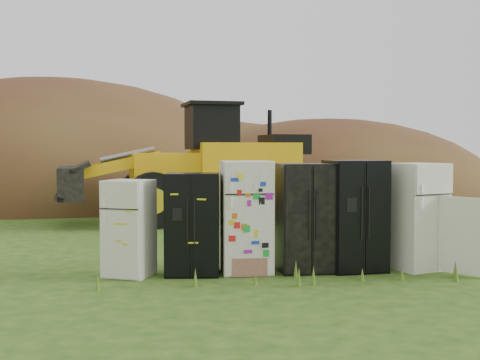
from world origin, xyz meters
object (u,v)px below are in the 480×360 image
object	(u,v)px
fridge_leftmost	(129,228)
fridge_black_side	(192,224)
wheel_loader	(182,162)
fridge_black_right	(355,215)
fridge_open_door	(417,216)
fridge_sticker	(246,217)
fridge_dark_mid	(306,217)

from	to	relation	value
fridge_leftmost	fridge_black_side	size ratio (longest dim) A/B	0.94
fridge_black_side	wheel_loader	size ratio (longest dim) A/B	0.24
fridge_black_side	fridge_black_right	size ratio (longest dim) A/B	0.89
fridge_open_door	fridge_black_side	bearing A→B (deg)	160.10
fridge_black_side	fridge_open_door	xyz separation A→B (m)	(3.85, -0.01, 0.08)
fridge_black_right	fridge_open_door	bearing A→B (deg)	-5.44
fridge_sticker	fridge_open_door	xyz separation A→B (m)	(2.95, -0.07, -0.02)
fridge_leftmost	fridge_open_door	bearing A→B (deg)	23.02
fridge_leftmost	fridge_dark_mid	size ratio (longest dim) A/B	0.86
fridge_sticker	fridge_black_right	world-z (taller)	fridge_black_right
fridge_dark_mid	wheel_loader	bearing A→B (deg)	104.18
fridge_leftmost	wheel_loader	size ratio (longest dim) A/B	0.22
fridge_leftmost	fridge_dark_mid	xyz separation A→B (m)	(2.95, 0.02, 0.13)
fridge_black_side	wheel_loader	bearing A→B (deg)	95.77
fridge_leftmost	fridge_black_side	xyz separation A→B (m)	(1.03, -0.02, 0.05)
fridge_dark_mid	fridge_open_door	world-z (taller)	same
fridge_dark_mid	fridge_open_door	size ratio (longest dim) A/B	1.00
fridge_open_door	wheel_loader	xyz separation A→B (m)	(-3.83, 7.10, 0.77)
fridge_leftmost	fridge_black_side	world-z (taller)	fridge_black_side
fridge_dark_mid	fridge_open_door	xyz separation A→B (m)	(1.94, -0.04, 0.00)
fridge_sticker	fridge_open_door	size ratio (longest dim) A/B	1.02
fridge_dark_mid	fridge_sticker	bearing A→B (deg)	177.38
fridge_sticker	fridge_leftmost	bearing A→B (deg)	-178.65
fridge_open_door	wheel_loader	size ratio (longest dim) A/B	0.26
fridge_black_side	fridge_black_right	distance (m)	2.76
fridge_sticker	fridge_black_right	distance (m)	1.85
fridge_black_side	fridge_sticker	xyz separation A→B (m)	(0.90, 0.07, 0.10)
fridge_sticker	wheel_loader	size ratio (longest dim) A/B	0.27
fridge_black_right	fridge_black_side	bearing A→B (deg)	174.90
fridge_leftmost	fridge_open_door	xyz separation A→B (m)	(4.88, -0.03, 0.13)
fridge_black_side	fridge_sticker	bearing A→B (deg)	10.11
wheel_loader	fridge_dark_mid	bearing A→B (deg)	-82.82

